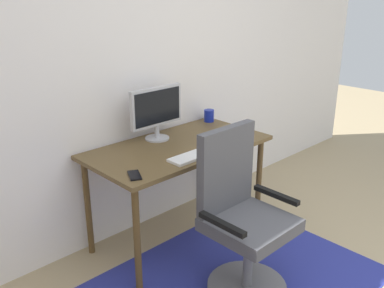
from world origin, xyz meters
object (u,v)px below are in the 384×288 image
(desk, at_px, (178,155))
(office_chair, at_px, (242,226))
(keyboard, at_px, (197,155))
(cell_phone, at_px, (135,175))
(computer_mouse, at_px, (228,142))
(monitor, at_px, (156,109))
(coffee_cup, at_px, (209,116))

(desk, height_order, office_chair, office_chair)
(keyboard, bearing_deg, cell_phone, 177.04)
(keyboard, distance_m, computer_mouse, 0.32)
(office_chair, bearing_deg, cell_phone, 130.90)
(keyboard, relative_size, office_chair, 0.41)
(monitor, height_order, computer_mouse, monitor)
(desk, bearing_deg, keyboard, -100.90)
(coffee_cup, xyz_separation_m, office_chair, (-0.69, -0.96, -0.36))
(monitor, height_order, keyboard, monitor)
(keyboard, distance_m, coffee_cup, 0.79)
(coffee_cup, height_order, office_chair, office_chair)
(desk, xyz_separation_m, computer_mouse, (0.27, -0.24, 0.10))
(desk, distance_m, cell_phone, 0.59)
(desk, height_order, monitor, monitor)
(cell_phone, distance_m, office_chair, 0.73)
(keyboard, distance_m, cell_phone, 0.50)
(computer_mouse, height_order, office_chair, office_chair)
(keyboard, height_order, computer_mouse, computer_mouse)
(computer_mouse, bearing_deg, monitor, 124.02)
(monitor, bearing_deg, desk, -83.59)
(desk, relative_size, monitor, 2.94)
(cell_phone, bearing_deg, coffee_cup, 49.36)
(computer_mouse, xyz_separation_m, office_chair, (-0.39, -0.47, -0.33))
(coffee_cup, distance_m, cell_phone, 1.22)
(monitor, distance_m, coffee_cup, 0.63)
(desk, relative_size, keyboard, 3.07)
(desk, height_order, cell_phone, cell_phone)
(monitor, xyz_separation_m, cell_phone, (-0.52, -0.42, -0.22))
(computer_mouse, distance_m, cell_phone, 0.82)
(monitor, distance_m, keyboard, 0.50)
(coffee_cup, bearing_deg, keyboard, -141.72)
(monitor, relative_size, keyboard, 1.05)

